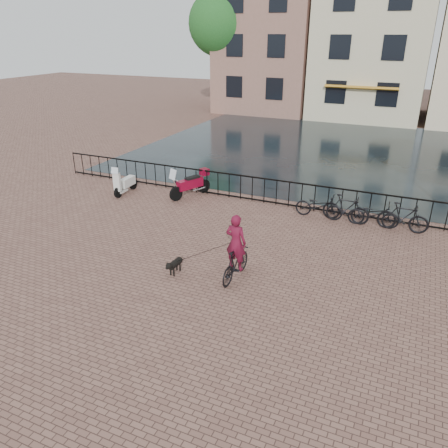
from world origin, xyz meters
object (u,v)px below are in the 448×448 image
at_px(dog, 175,265).
at_px(motorcycle, 190,181).
at_px(cyclist, 236,251).
at_px(scooter, 125,178).

relative_size(dog, motorcycle, 0.38).
height_order(cyclist, motorcycle, cyclist).
height_order(cyclist, scooter, cyclist).
distance_m(dog, motorcycle, 6.20).
bearing_deg(scooter, dog, -45.50).
xyz_separation_m(cyclist, motorcycle, (-4.19, 5.23, -0.17)).
bearing_deg(motorcycle, cyclist, -27.23).
distance_m(cyclist, motorcycle, 6.70).
relative_size(cyclist, motorcycle, 1.17).
distance_m(cyclist, scooter, 8.18).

